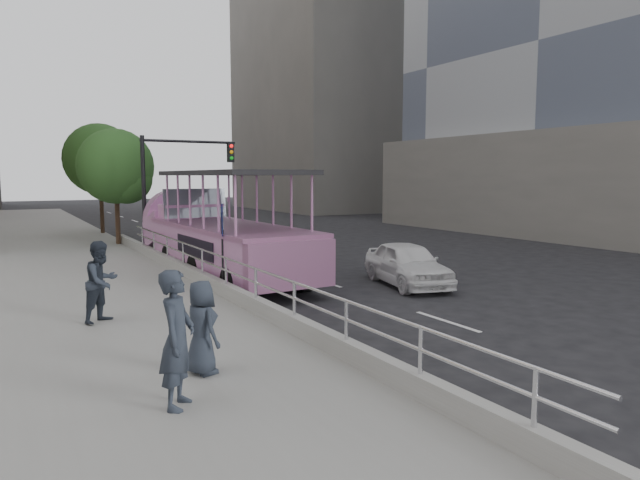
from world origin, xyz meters
TOP-DOWN VIEW (x-y plane):
  - ground at (0.00, 0.00)m, footprint 160.00×160.00m
  - sidewalk at (-5.75, 10.00)m, footprint 5.50×80.00m
  - kerb_wall at (-3.12, 2.00)m, footprint 0.24×30.00m
  - guardrail at (-3.12, 2.00)m, footprint 0.07×22.00m
  - duck_boat at (-1.63, 7.05)m, footprint 3.04×11.14m
  - car at (3.04, 2.15)m, footprint 2.57×4.39m
  - pedestrian_near at (-6.24, -4.60)m, footprint 0.77×0.84m
  - pedestrian_mid at (-6.40, 0.84)m, footprint 1.10×1.07m
  - pedestrian_far at (-5.53, -3.45)m, footprint 0.63×0.83m
  - parking_sign at (-2.84, 3.00)m, footprint 0.24×0.58m
  - traffic_signal at (-1.70, 12.50)m, footprint 4.20×0.32m
  - street_tree_near at (-3.30, 15.93)m, footprint 3.52×3.52m
  - street_tree_far at (-3.10, 21.93)m, footprint 3.97×3.97m
  - midrise_stone_a at (26.00, 42.00)m, footprint 20.00×20.00m

SIDE VIEW (x-z plane):
  - ground at x=0.00m, z-range 0.00..0.00m
  - sidewalk at x=-5.75m, z-range 0.00..0.30m
  - kerb_wall at x=-3.12m, z-range 0.30..0.66m
  - car at x=3.04m, z-range 0.00..1.41m
  - pedestrian_far at x=-5.53m, z-range 0.30..1.83m
  - guardrail at x=-3.12m, z-range 0.79..1.50m
  - pedestrian_mid at x=-6.40m, z-range 0.30..2.09m
  - pedestrian_near at x=-6.24m, z-range 0.30..2.23m
  - duck_boat at x=-1.63m, z-range -0.47..3.20m
  - parking_sign at x=-2.84m, z-range 0.35..3.08m
  - traffic_signal at x=-1.70m, z-range 0.90..6.10m
  - street_tree_near at x=-3.30m, z-range 0.96..6.68m
  - street_tree_far at x=-3.10m, z-range 1.08..7.53m
  - midrise_stone_a at x=26.00m, z-range 0.00..32.00m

